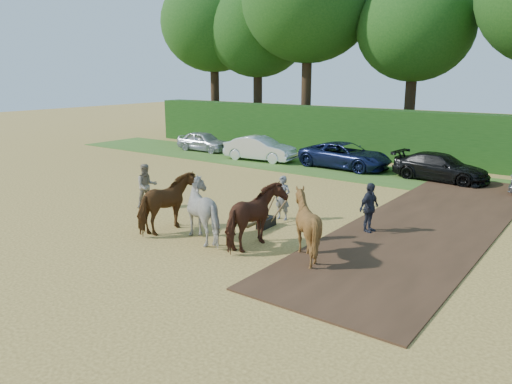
{
  "coord_description": "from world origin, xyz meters",
  "views": [
    {
      "loc": [
        6.53,
        -10.16,
        5.2
      ],
      "look_at": [
        -2.8,
        2.49,
        1.4
      ],
      "focal_mm": 35.0,
      "sensor_mm": 36.0,
      "label": 1
    }
  ],
  "objects": [
    {
      "name": "plough_team",
      "position": [
        -2.79,
        1.32,
        0.95
      ],
      "size": [
        6.29,
        4.77,
        1.92
      ],
      "color": "brown",
      "rests_on": "ground"
    },
    {
      "name": "ground",
      "position": [
        0.0,
        0.0,
        0.0
      ],
      "size": [
        120.0,
        120.0,
        0.0
      ],
      "primitive_type": "plane",
      "color": "gold",
      "rests_on": "ground"
    },
    {
      "name": "hedgerow",
      "position": [
        0.0,
        18.5,
        1.5
      ],
      "size": [
        46.0,
        1.6,
        3.0
      ],
      "primitive_type": "cube",
      "color": "#14380F",
      "rests_on": "ground"
    },
    {
      "name": "earth_strip",
      "position": [
        1.5,
        7.0,
        0.03
      ],
      "size": [
        4.5,
        17.0,
        0.05
      ],
      "primitive_type": "cube",
      "color": "#472D1C",
      "rests_on": "ground"
    },
    {
      "name": "spectator_near",
      "position": [
        -8.14,
        2.55,
        0.87
      ],
      "size": [
        0.97,
        1.05,
        1.73
      ],
      "primitive_type": "imported",
      "rotation": [
        0.0,
        0.0,
        1.09
      ],
      "color": "tan",
      "rests_on": "ground"
    },
    {
      "name": "parked_cars",
      "position": [
        0.72,
        14.2,
        0.69
      ],
      "size": [
        36.01,
        3.31,
        1.45
      ],
      "color": "#B1B2B8",
      "rests_on": "ground"
    },
    {
      "name": "spectator_far",
      "position": [
        0.16,
        4.76,
        0.84
      ],
      "size": [
        0.58,
        1.05,
        1.69
      ],
      "primitive_type": "imported",
      "rotation": [
        0.0,
        0.0,
        1.4
      ],
      "color": "#23262F",
      "rests_on": "ground"
    },
    {
      "name": "grass_verge",
      "position": [
        0.0,
        14.0,
        0.01
      ],
      "size": [
        50.0,
        5.0,
        0.03
      ],
      "primitive_type": "cube",
      "color": "#38601E",
      "rests_on": "ground"
    },
    {
      "name": "treeline",
      "position": [
        -1.69,
        21.69,
        8.97
      ],
      "size": [
        48.7,
        10.6,
        14.21
      ],
      "color": "#382616",
      "rests_on": "ground"
    }
  ]
}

